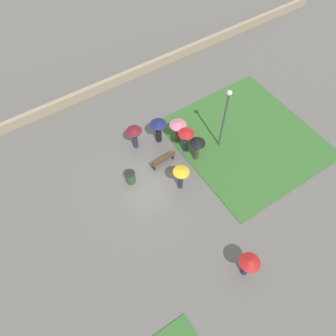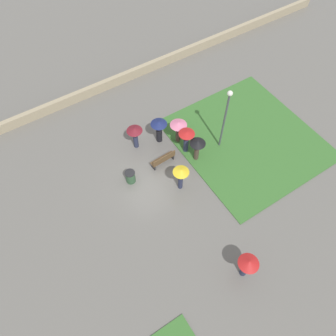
% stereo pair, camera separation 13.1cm
% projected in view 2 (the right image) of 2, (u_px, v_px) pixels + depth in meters
% --- Properties ---
extents(ground_plane, '(90.00, 90.00, 0.00)m').
position_uv_depth(ground_plane, '(146.00, 179.00, 20.12)').
color(ground_plane, '#66635E').
extents(lawn_patch_near, '(8.63, 9.15, 0.06)m').
position_uv_depth(lawn_patch_near, '(247.00, 139.00, 21.83)').
color(lawn_patch_near, '#386B2D').
rests_on(lawn_patch_near, ground_plane).
extents(parapet_wall, '(45.00, 0.35, 0.76)m').
position_uv_depth(parapet_wall, '(87.00, 93.00, 23.78)').
color(parapet_wall, tan).
rests_on(parapet_wall, ground_plane).
extents(park_bench, '(1.65, 0.50, 0.90)m').
position_uv_depth(park_bench, '(163.00, 159.00, 20.37)').
color(park_bench, brown).
rests_on(park_bench, ground_plane).
extents(lamp_post, '(0.32, 0.32, 4.75)m').
position_uv_depth(lamp_post, '(226.00, 113.00, 19.06)').
color(lamp_post, '#474C51').
rests_on(lamp_post, ground_plane).
extents(trash_bin, '(0.63, 0.63, 0.89)m').
position_uv_depth(trash_bin, '(130.00, 177.00, 19.68)').
color(trash_bin, '#335638').
rests_on(trash_bin, ground_plane).
extents(crowd_person_navy, '(1.05, 1.05, 1.83)m').
position_uv_depth(crowd_person_navy, '(159.00, 128.00, 20.77)').
color(crowd_person_navy, black).
rests_on(crowd_person_navy, ground_plane).
extents(crowd_person_yellow, '(0.95, 0.95, 1.88)m').
position_uv_depth(crowd_person_yellow, '(181.00, 174.00, 18.63)').
color(crowd_person_yellow, '#282D47').
rests_on(crowd_person_yellow, ground_plane).
extents(crowd_person_pink, '(1.09, 1.09, 1.80)m').
position_uv_depth(crowd_person_pink, '(178.00, 127.00, 20.65)').
color(crowd_person_pink, '#47382D').
rests_on(crowd_person_pink, ground_plane).
extents(crowd_person_maroon, '(1.00, 1.00, 1.76)m').
position_uv_depth(crowd_person_maroon, '(135.00, 133.00, 20.47)').
color(crowd_person_maroon, '#282D47').
rests_on(crowd_person_maroon, ground_plane).
extents(crowd_person_red, '(1.01, 1.01, 1.89)m').
position_uv_depth(crowd_person_red, '(186.00, 138.00, 20.23)').
color(crowd_person_red, '#282D47').
rests_on(crowd_person_red, ground_plane).
extents(crowd_person_black, '(0.98, 0.98, 1.83)m').
position_uv_depth(crowd_person_black, '(197.00, 145.00, 19.83)').
color(crowd_person_black, '#47382D').
rests_on(crowd_person_black, ground_plane).
extents(lone_walker_far_path, '(1.05, 1.05, 1.83)m').
position_uv_depth(lone_walker_far_path, '(248.00, 265.00, 15.81)').
color(lone_walker_far_path, '#282D47').
rests_on(lone_walker_far_path, ground_plane).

